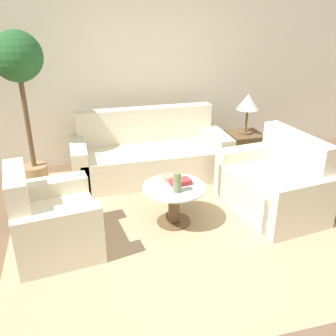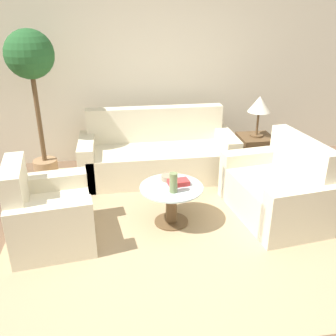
# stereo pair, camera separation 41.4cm
# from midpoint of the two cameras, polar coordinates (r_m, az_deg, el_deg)

# --- Properties ---
(ground_plane) EXTENTS (14.00, 14.00, 0.00)m
(ground_plane) POSITION_cam_midpoint_polar(r_m,az_deg,el_deg) (3.58, 1.29, -14.71)
(ground_plane) COLOR brown
(wall_back) EXTENTS (10.00, 0.06, 2.60)m
(wall_back) POSITION_cam_midpoint_polar(r_m,az_deg,el_deg) (5.58, -6.63, 14.19)
(wall_back) COLOR beige
(wall_back) RESTS_ON ground_plane
(rug) EXTENTS (3.46, 3.37, 0.01)m
(rug) POSITION_cam_midpoint_polar(r_m,az_deg,el_deg) (4.19, -1.98, -8.26)
(rug) COLOR tan
(rug) RESTS_ON ground_plane
(sofa_main) EXTENTS (2.09, 0.83, 0.91)m
(sofa_main) POSITION_cam_midpoint_polar(r_m,az_deg,el_deg) (5.17, -5.13, 1.81)
(sofa_main) COLOR beige
(sofa_main) RESTS_ON ground_plane
(armchair) EXTENTS (0.87, 0.96, 0.87)m
(armchair) POSITION_cam_midpoint_polar(r_m,az_deg,el_deg) (3.87, -20.63, -7.95)
(armchair) COLOR beige
(armchair) RESTS_ON ground_plane
(loveseat) EXTENTS (0.95, 1.33, 0.89)m
(loveseat) POSITION_cam_midpoint_polar(r_m,az_deg,el_deg) (4.45, 13.56, -2.67)
(loveseat) COLOR beige
(loveseat) RESTS_ON ground_plane
(coffee_table) EXTENTS (0.68, 0.68, 0.44)m
(coffee_table) POSITION_cam_midpoint_polar(r_m,az_deg,el_deg) (4.04, -2.04, -4.89)
(coffee_table) COLOR brown
(coffee_table) RESTS_ON ground_plane
(side_table) EXTENTS (0.45, 0.45, 0.54)m
(side_table) POSITION_cam_midpoint_polar(r_m,az_deg,el_deg) (5.45, 9.35, 2.52)
(side_table) COLOR brown
(side_table) RESTS_ON ground_plane
(table_lamp) EXTENTS (0.30, 0.30, 0.56)m
(table_lamp) POSITION_cam_midpoint_polar(r_m,az_deg,el_deg) (5.23, 9.87, 9.67)
(table_lamp) COLOR brown
(table_lamp) RESTS_ON side_table
(potted_plant) EXTENTS (0.59, 0.59, 1.96)m
(potted_plant) POSITION_cam_midpoint_polar(r_m,az_deg,el_deg) (4.89, -24.01, 12.86)
(potted_plant) COLOR #93704C
(potted_plant) RESTS_ON ground_plane
(vase) EXTENTS (0.08, 0.08, 0.21)m
(vase) POSITION_cam_midpoint_polar(r_m,az_deg,el_deg) (3.82, -1.67, -2.27)
(vase) COLOR #6B7A4C
(vase) RESTS_ON coffee_table
(bowl) EXTENTS (0.16, 0.16, 0.06)m
(bowl) POSITION_cam_midpoint_polar(r_m,az_deg,el_deg) (4.10, -2.73, -1.53)
(bowl) COLOR gray
(bowl) RESTS_ON coffee_table
(book_stack) EXTENTS (0.24, 0.16, 0.05)m
(book_stack) POSITION_cam_midpoint_polar(r_m,az_deg,el_deg) (4.00, -1.04, -2.21)
(book_stack) COLOR #BC3333
(book_stack) RESTS_ON coffee_table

